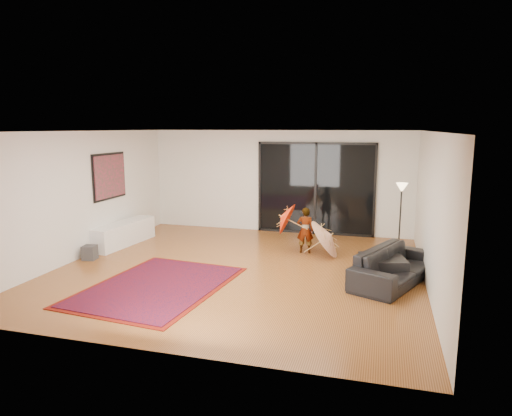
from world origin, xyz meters
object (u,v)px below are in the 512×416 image
at_px(media_console, 123,233).
at_px(child, 305,230).
at_px(ottoman, 383,268).
at_px(sofa, 394,266).

height_order(media_console, child, child).
height_order(media_console, ottoman, media_console).
relative_size(sofa, child, 2.07).
xyz_separation_m(media_console, ottoman, (6.00, -1.01, -0.05)).
xyz_separation_m(sofa, ottoman, (-0.20, 0.09, -0.09)).
relative_size(ottoman, child, 0.74).
bearing_deg(media_console, sofa, -4.41).
bearing_deg(sofa, ottoman, 89.86).
bearing_deg(ottoman, media_console, 170.49).
relative_size(media_console, sofa, 0.91).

